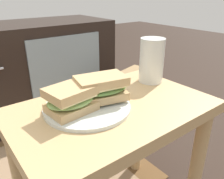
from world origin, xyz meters
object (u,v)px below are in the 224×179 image
object	(u,v)px
tv_cabinet	(35,70)
sandwich_back	(101,88)
sandwich_front	(71,99)
plate	(87,107)
paper_bag	(133,99)
beer_glass	(152,61)

from	to	relation	value
tv_cabinet	sandwich_back	distance (m)	0.96
tv_cabinet	sandwich_front	distance (m)	0.97
sandwich_back	sandwich_front	bearing A→B (deg)	179.48
plate	sandwich_front	size ratio (longest dim) A/B	1.76
plate	sandwich_back	bearing A→B (deg)	-0.52
paper_bag	tv_cabinet	bearing A→B (deg)	127.13
tv_cabinet	sandwich_front	size ratio (longest dim) A/B	7.21
tv_cabinet	beer_glass	bearing A→B (deg)	-82.84
tv_cabinet	sandwich_back	world-z (taller)	tv_cabinet
beer_glass	paper_bag	distance (m)	0.59
sandwich_front	beer_glass	size ratio (longest dim) A/B	0.88
sandwich_front	paper_bag	bearing A→B (deg)	33.91
tv_cabinet	paper_bag	bearing A→B (deg)	-52.87
sandwich_back	tv_cabinet	bearing A→B (deg)	82.03
sandwich_front	sandwich_back	world-z (taller)	sandwich_back
sandwich_front	paper_bag	world-z (taller)	sandwich_front
plate	beer_glass	world-z (taller)	beer_glass
beer_glass	paper_bag	world-z (taller)	beer_glass
sandwich_front	beer_glass	xyz separation A→B (m)	(0.33, 0.04, 0.03)
paper_bag	sandwich_back	bearing A→B (deg)	-141.48
tv_cabinet	plate	bearing A→B (deg)	-100.81
tv_cabinet	plate	xyz separation A→B (m)	(-0.18, -0.92, 0.17)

